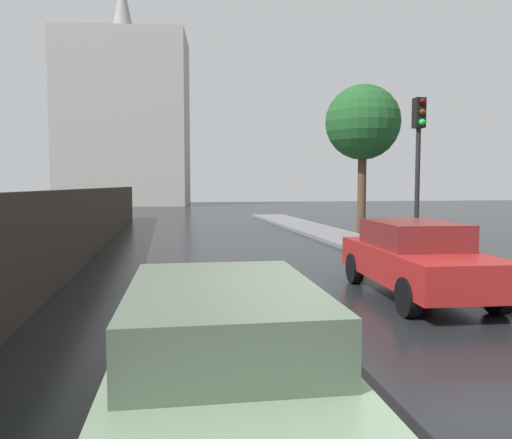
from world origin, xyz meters
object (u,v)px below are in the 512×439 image
(car_green_mid_road, at_px, (224,372))
(traffic_light, at_px, (419,150))
(street_tree_near, at_px, (363,123))
(car_red_near_kerb, at_px, (416,258))

(car_green_mid_road, distance_m, traffic_light, 10.03)
(car_green_mid_road, distance_m, street_tree_near, 20.41)
(car_red_near_kerb, distance_m, car_green_mid_road, 6.81)
(car_green_mid_road, height_order, street_tree_near, street_tree_near)
(street_tree_near, bearing_deg, traffic_light, -105.00)
(traffic_light, bearing_deg, car_red_near_kerb, -118.73)
(car_red_near_kerb, relative_size, traffic_light, 1.05)
(traffic_light, distance_m, street_tree_near, 10.75)
(traffic_light, bearing_deg, street_tree_near, 75.00)
(car_green_mid_road, relative_size, street_tree_near, 0.63)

